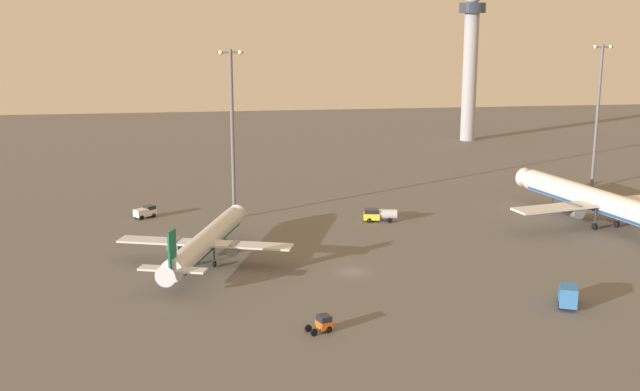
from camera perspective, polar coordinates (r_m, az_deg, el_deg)
ground_plane at (r=121.81m, az=2.31°, el=-5.48°), size 416.00×416.00×0.00m
control_tower at (r=249.19m, az=10.72°, el=9.99°), size 8.00×8.00×46.82m
airplane_terminal_side at (r=126.17m, az=-8.20°, el=-3.29°), size 27.54×35.01×9.22m
airplane_mid_apron at (r=155.39m, az=19.34°, el=-0.42°), size 36.31×46.35×11.99m
pushback_tug at (r=99.51m, az=0.22°, el=-9.12°), size 3.51×2.75×2.05m
catering_truck at (r=112.69m, az=17.32°, el=-6.77°), size 4.41×6.12×3.05m
maintenance_van at (r=156.66m, az=-12.38°, el=-1.15°), size 4.48×4.08×2.25m
fuel_truck at (r=150.74m, az=4.24°, el=-1.35°), size 6.57×3.32×2.35m
apron_light_central at (r=187.41m, az=19.25°, el=5.89°), size 4.80×0.90×31.85m
apron_light_east at (r=150.46m, az=-6.30°, el=5.00°), size 4.80×0.90×31.98m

